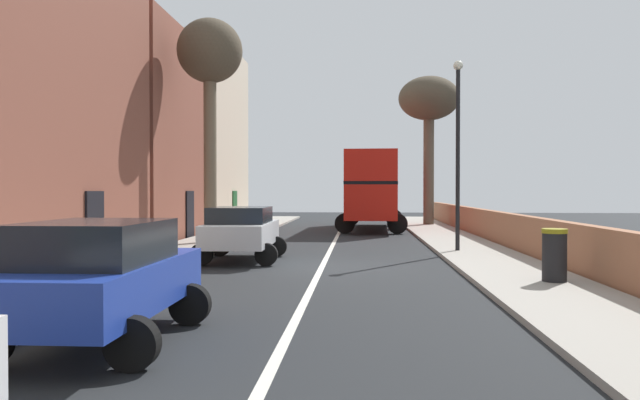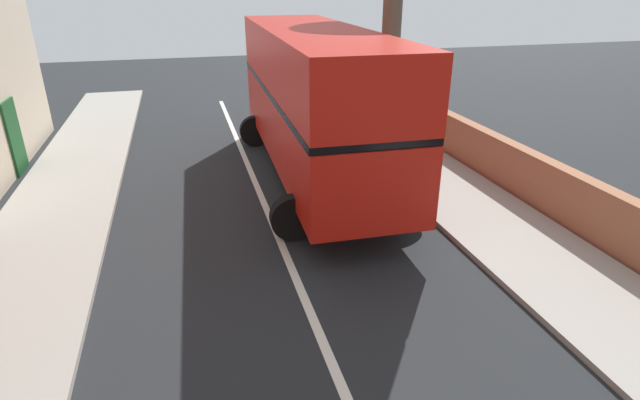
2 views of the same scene
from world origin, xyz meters
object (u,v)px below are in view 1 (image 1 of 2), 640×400
street_tree_right_3 (429,103)px  litter_bin_right (554,255)px  double_decker_bus (372,186)px  parked_car_blue_left_3 (100,275)px  parked_car_silver_left_1 (241,230)px  lamppost_right (458,140)px  street_tree_left_0 (210,61)px

street_tree_right_3 → litter_bin_right: size_ratio=7.57×
street_tree_right_3 → double_decker_bus: bearing=-138.4°
parked_car_blue_left_3 → litter_bin_right: bearing=35.1°
double_decker_bus → parked_car_blue_left_3: bearing=-99.5°
parked_car_silver_left_1 → lamppost_right: bearing=20.2°
street_tree_left_0 → litter_bin_right: 15.28m
street_tree_left_0 → lamppost_right: 10.01m
street_tree_left_0 → parked_car_silver_left_1: bearing=-66.6°
litter_bin_right → lamppost_right: bearing=98.3°
double_decker_bus → parked_car_silver_left_1: (-4.20, -15.21, -1.42)m
street_tree_left_0 → street_tree_right_3: 16.36m
parked_car_blue_left_3 → street_tree_left_0: bearing=98.5°
street_tree_right_3 → litter_bin_right: 23.54m
lamppost_right → street_tree_right_3: bearing=87.0°
double_decker_bus → parked_car_blue_left_3: size_ratio=2.59×
lamppost_right → parked_car_silver_left_1: bearing=-159.8°
parked_car_blue_left_3 → street_tree_right_3: 29.78m
street_tree_right_3 → litter_bin_right: street_tree_right_3 is taller
double_decker_bus → lamppost_right: lamppost_right is taller
litter_bin_right → double_decker_bus: bearing=100.4°
litter_bin_right → parked_car_blue_left_3: bearing=-144.9°
parked_car_blue_left_3 → lamppost_right: lamppost_right is taller
double_decker_bus → street_tree_right_3: street_tree_right_3 is taller
street_tree_left_0 → litter_bin_right: size_ratio=7.46×
street_tree_right_3 → lamppost_right: bearing=-93.0°
double_decker_bus → lamppost_right: size_ratio=1.61×
street_tree_left_0 → lamppost_right: size_ratio=1.37×
street_tree_left_0 → double_decker_bus: bearing=57.2°
double_decker_bus → parked_car_silver_left_1: 15.84m
litter_bin_right → street_tree_right_3: bearing=90.5°
parked_car_silver_left_1 → parked_car_blue_left_3: 9.84m
double_decker_bus → street_tree_left_0: street_tree_left_0 is taller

